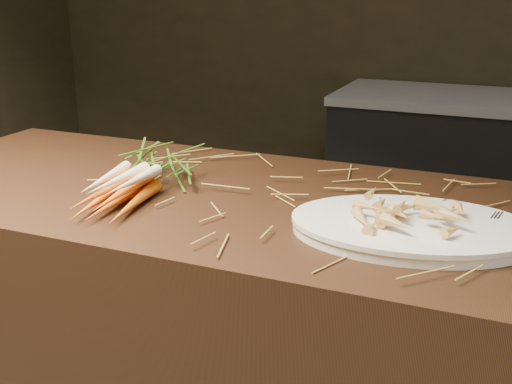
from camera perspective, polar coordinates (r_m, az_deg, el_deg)
straw_bedding at (r=1.30m, az=11.40°, el=-1.75°), size 1.40×0.60×0.02m
root_veg_bunch at (r=1.44m, az=-9.86°, el=1.64°), size 0.17×0.44×0.08m
serving_platter at (r=1.22m, az=13.62°, el=-3.27°), size 0.48×0.37×0.02m
roasted_veg_heap at (r=1.20m, az=13.75°, el=-1.67°), size 0.24×0.19×0.05m
serving_fork at (r=1.21m, az=21.07°, el=-3.46°), size 0.04×0.17×0.00m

